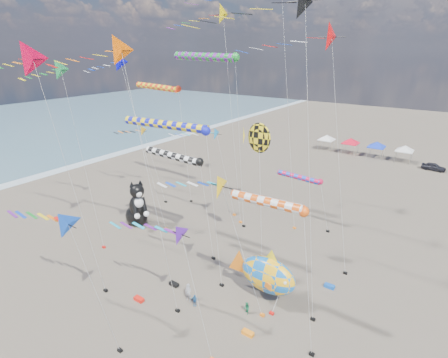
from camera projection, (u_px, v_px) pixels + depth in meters
ground at (116, 349)px, 24.97m from camera, size 260.00×260.00×0.00m
delta_kite_0 at (208, 17)px, 37.51m from camera, size 11.78×2.27×24.88m
delta_kite_1 at (44, 61)px, 26.21m from camera, size 12.39×2.88×20.98m
delta_kite_2 at (53, 72)px, 33.78m from camera, size 10.71×2.04×19.43m
delta_kite_3 at (117, 55)px, 23.96m from camera, size 11.71×2.19×21.23m
delta_kite_4 at (323, 39)px, 28.36m from camera, size 12.62×2.60×22.48m
delta_kite_5 at (208, 137)px, 43.89m from camera, size 10.20×1.75×11.09m
delta_kite_6 at (285, 4)px, 21.81m from camera, size 12.75×2.60×24.35m
delta_kite_7 at (121, 65)px, 37.90m from camera, size 10.98×2.02×19.90m
delta_kite_8 at (69, 217)px, 23.45m from camera, size 9.82×1.97×10.91m
delta_kite_10 at (138, 133)px, 48.11m from camera, size 9.40×1.54×10.56m
delta_kite_11 at (165, 235)px, 23.10m from camera, size 8.93×1.59×9.83m
delta_kite_12 at (219, 183)px, 26.69m from camera, size 9.72×2.12×11.87m
windsock_0 at (176, 157)px, 34.57m from camera, size 8.37×0.78×10.55m
windsock_1 at (207, 57)px, 38.24m from camera, size 9.95×0.93×19.84m
windsock_2 at (159, 88)px, 46.43m from camera, size 9.37×0.82×15.82m
windsock_3 at (301, 178)px, 40.97m from camera, size 7.01×0.67×6.34m
windsock_4 at (271, 204)px, 22.79m from camera, size 6.97×0.70×11.09m
windsock_5 at (168, 126)px, 29.72m from camera, size 10.57×0.77×14.48m
angelfish_kite at (257, 139)px, 29.96m from camera, size 3.74×3.02×14.35m
cat_inflatable at (137, 202)px, 41.64m from camera, size 4.97×3.81×6.02m
fish_inflatable at (267, 275)px, 28.65m from camera, size 6.40×2.14×5.23m
person_adult at (188, 292)px, 29.55m from camera, size 0.65×0.47×1.64m
child_green at (247, 308)px, 28.12m from camera, size 0.67×0.64×1.09m
child_blue at (195, 300)px, 29.03m from camera, size 0.69×0.49×1.09m
kite_bag_0 at (248, 333)px, 26.20m from camera, size 0.90×0.44×0.30m
kite_bag_1 at (329, 286)px, 31.38m from camera, size 0.90×0.44×0.30m
kite_bag_2 at (139, 299)px, 29.76m from camera, size 0.90×0.44×0.30m
kite_bag_3 at (174, 284)px, 31.65m from camera, size 0.90×0.44×0.30m
tent_row at (364, 141)px, 69.21m from camera, size 19.20×4.20×3.80m
parked_car at (434, 167)px, 61.70m from camera, size 4.00×1.96×1.31m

